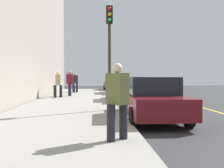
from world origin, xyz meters
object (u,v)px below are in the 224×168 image
object	(u,v)px
traffic_light_pole	(109,40)
parked_car_charcoal	(113,84)
parked_car_white	(119,86)
pedestrian_tan_coat	(58,84)
parked_car_maroon	(151,99)
parked_car_black	(128,90)
rolling_suitcase	(74,89)
pedestrian_olive_coat	(117,99)
pedestrian_black_coat	(75,82)
pedestrian_burgundy_coat	(70,82)

from	to	relation	value
traffic_light_pole	parked_car_charcoal	bearing A→B (deg)	175.30
parked_car_white	pedestrian_tan_coat	distance (m)	6.27
parked_car_maroon	pedestrian_tan_coat	xyz separation A→B (m)	(-8.51, -4.38, 0.31)
parked_car_black	traffic_light_pole	xyz separation A→B (m)	(4.80, -1.39, 2.27)
parked_car_black	parked_car_maroon	distance (m)	6.49
rolling_suitcase	pedestrian_olive_coat	bearing A→B (deg)	7.34
parked_car_maroon	pedestrian_black_coat	bearing A→B (deg)	-165.76
pedestrian_olive_coat	traffic_light_pole	size ratio (longest dim) A/B	0.39
parked_car_black	pedestrian_burgundy_coat	world-z (taller)	pedestrian_burgundy_coat
rolling_suitcase	parked_car_charcoal	bearing A→B (deg)	141.96
pedestrian_olive_coat	parked_car_black	bearing A→B (deg)	171.36
parked_car_charcoal	pedestrian_olive_coat	xyz separation A→B (m)	(22.26, -1.53, 0.28)
parked_car_maroon	traffic_light_pole	distance (m)	3.15
traffic_light_pole	pedestrian_burgundy_coat	bearing A→B (deg)	-164.05
rolling_suitcase	pedestrian_black_coat	bearing A→B (deg)	171.54
pedestrian_olive_coat	pedestrian_burgundy_coat	bearing A→B (deg)	-170.59
pedestrian_black_coat	parked_car_black	bearing A→B (deg)	24.83
pedestrian_tan_coat	pedestrian_black_coat	distance (m)	5.99
parked_car_maroon	pedestrian_tan_coat	world-z (taller)	pedestrian_tan_coat
parked_car_black	rolling_suitcase	distance (m)	8.34
parked_car_black	rolling_suitcase	size ratio (longest dim) A/B	4.68
traffic_light_pole	pedestrian_tan_coat	bearing A→B (deg)	-156.24
parked_car_maroon	rolling_suitcase	bearing A→B (deg)	-164.94
parked_car_white	parked_car_maroon	size ratio (longest dim) A/B	1.03
pedestrian_burgundy_coat	parked_car_maroon	bearing A→B (deg)	20.59
pedestrian_burgundy_coat	parked_car_charcoal	bearing A→B (deg)	156.98
traffic_light_pole	rolling_suitcase	distance (m)	12.73
parked_car_charcoal	traffic_light_pole	distance (m)	17.28
parked_car_white	pedestrian_tan_coat	world-z (taller)	pedestrian_tan_coat
pedestrian_tan_coat	traffic_light_pole	size ratio (longest dim) A/B	0.40
parked_car_charcoal	pedestrian_burgundy_coat	xyz separation A→B (m)	(8.84, -3.76, 0.35)
pedestrian_olive_coat	rolling_suitcase	size ratio (longest dim) A/B	1.79
parked_car_white	parked_car_maroon	bearing A→B (deg)	-0.33
pedestrian_olive_coat	pedestrian_black_coat	bearing A→B (deg)	-173.12
parked_car_white	rolling_suitcase	world-z (taller)	parked_car_white
pedestrian_tan_coat	parked_car_maroon	bearing A→B (deg)	27.22
parked_car_maroon	pedestrian_black_coat	xyz separation A→B (m)	(-14.46, -3.67, 0.30)
parked_car_maroon	pedestrian_burgundy_coat	size ratio (longest dim) A/B	2.47
parked_car_charcoal	parked_car_maroon	distance (m)	18.76
parked_car_black	parked_car_maroon	bearing A→B (deg)	-0.14
parked_car_white	pedestrian_black_coat	bearing A→B (deg)	-112.37
parked_car_charcoal	pedestrian_olive_coat	world-z (taller)	pedestrian_olive_coat
parked_car_maroon	rolling_suitcase	size ratio (longest dim) A/B	4.73
parked_car_charcoal	pedestrian_tan_coat	world-z (taller)	pedestrian_tan_coat
pedestrian_burgundy_coat	pedestrian_tan_coat	bearing A→B (deg)	-24.74
parked_car_charcoal	pedestrian_tan_coat	bearing A→B (deg)	-23.26
rolling_suitcase	parked_car_maroon	bearing A→B (deg)	15.06
pedestrian_black_coat	traffic_light_pole	bearing A→B (deg)	10.19
parked_car_black	parked_car_white	bearing A→B (deg)	179.47
pedestrian_olive_coat	rolling_suitcase	world-z (taller)	pedestrian_olive_coat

